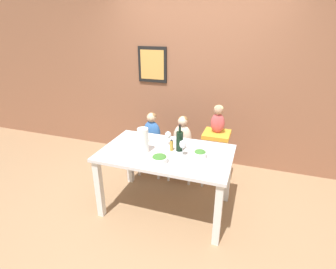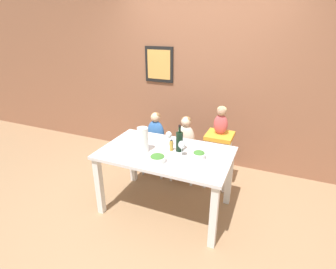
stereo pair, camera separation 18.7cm
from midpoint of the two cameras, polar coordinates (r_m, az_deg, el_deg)
ground_plane at (r=3.29m, az=1.22°, el=-15.45°), size 14.00×14.00×0.00m
wall_back at (r=3.96m, az=9.01°, el=12.54°), size 10.00×0.09×2.70m
dining_table at (r=2.94m, az=1.33°, el=-5.65°), size 1.44×0.87×0.75m
chair_far_left at (r=3.80m, az=-1.21°, el=-3.22°), size 0.39×0.40×0.44m
chair_far_center at (r=3.66m, az=5.21°, el=-4.41°), size 0.39×0.40×0.44m
chair_right_highchair at (r=3.47m, az=12.53°, el=-2.55°), size 0.34×0.34×0.76m
person_child_left at (r=3.67m, az=-1.25°, el=1.12°), size 0.25×0.14×0.49m
person_child_center at (r=3.53m, az=5.39°, el=0.07°), size 0.25×0.14×0.49m
person_baby_right at (r=3.33m, az=13.08°, el=3.26°), size 0.18×0.12×0.36m
wine_bottle at (r=2.87m, az=4.37°, el=-1.45°), size 0.08×0.08×0.31m
paper_towel_roll at (r=2.85m, az=-3.63°, el=-1.16°), size 0.12×0.12×0.28m
wine_glass_near at (r=2.76m, az=4.94°, el=-2.34°), size 0.07×0.07×0.17m
wine_glass_far at (r=2.99m, az=1.95°, el=-0.21°), size 0.07×0.07×0.17m
salad_bowl_large at (r=2.67m, az=-0.30°, el=-5.22°), size 0.17×0.17×0.08m
salad_bowl_small at (r=2.77m, az=8.69°, el=-4.37°), size 0.14×0.14×0.08m
dinner_plate_front_left at (r=2.85m, az=-8.03°, el=-4.26°), size 0.21×0.21×0.01m
dinner_plate_back_left at (r=3.21m, az=-3.64°, el=-0.86°), size 0.21×0.21×0.01m
dinner_plate_back_right at (r=2.98m, az=11.77°, el=-3.31°), size 0.21×0.21×0.01m
condiment_bottle_hot_sauce at (r=2.89m, az=2.58°, el=-2.34°), size 0.04×0.04×0.14m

